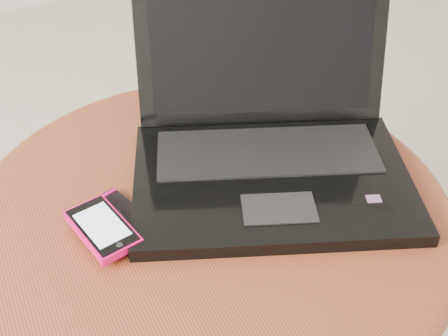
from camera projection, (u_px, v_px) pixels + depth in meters
name	position (u px, v px, depth m)	size (l,w,h in m)	color
table	(211.00, 259.00, 0.91)	(0.68, 0.68, 0.54)	brown
laptop	(269.00, 140.00, 0.87)	(0.48, 0.45, 0.25)	black
phone_black	(121.00, 221.00, 0.80)	(0.10, 0.13, 0.01)	black
phone_pink	(102.00, 228.00, 0.77)	(0.08, 0.12, 0.01)	#F20962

